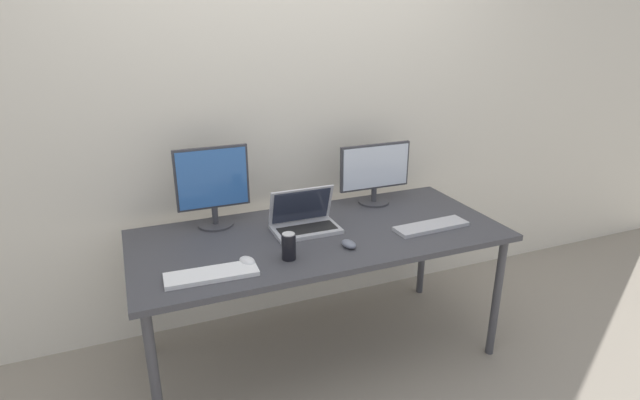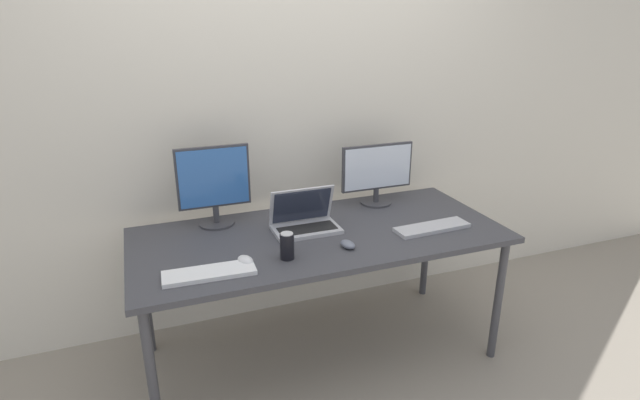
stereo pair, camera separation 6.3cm
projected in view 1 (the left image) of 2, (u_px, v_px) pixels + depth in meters
The scene contains 11 objects.
ground_plane at pixel (320, 352), 2.82m from camera, with size 16.00×16.00×0.00m, color gray.
wall_back at pixel (282, 106), 2.88m from camera, with size 7.00×0.08×2.60m, color silver.
work_desk at pixel (320, 242), 2.58m from camera, with size 1.89×0.84×0.74m.
monitor_left at pixel (213, 184), 2.58m from camera, with size 0.38×0.19×0.43m.
monitor_center at pixel (375, 171), 2.91m from camera, with size 0.44×0.18×0.36m.
laptop_silver at pixel (304, 220), 2.59m from camera, with size 0.34×0.21×0.22m.
keyboard_main at pixel (431, 226), 2.62m from camera, with size 0.41×0.12×0.02m, color #B2B2B7.
keyboard_aux at pixel (212, 274), 2.13m from camera, with size 0.39×0.13×0.02m, color white.
mouse_by_keyboard at pixel (247, 261), 2.23m from camera, with size 0.06×0.09×0.04m, color silver.
mouse_by_laptop at pixel (349, 244), 2.40m from camera, with size 0.06×0.09×0.03m, color slate.
soda_can_near_keyboard at pixel (289, 246), 2.27m from camera, with size 0.07×0.07×0.13m.
Camera 1 is at (-0.88, -2.17, 1.79)m, focal length 28.00 mm.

